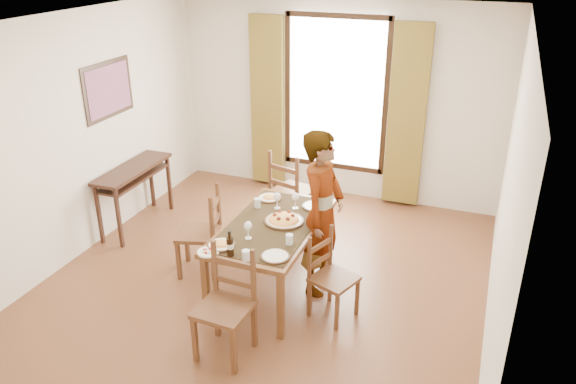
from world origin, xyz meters
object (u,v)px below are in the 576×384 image
(dining_table, at_px, (272,230))
(pasta_platter, at_px, (284,218))
(console_table, at_px, (133,176))
(man, at_px, (322,213))

(dining_table, relative_size, pasta_platter, 3.98)
(console_table, relative_size, pasta_platter, 3.00)
(pasta_platter, bearing_deg, dining_table, -140.70)
(console_table, bearing_deg, man, -10.66)
(console_table, relative_size, man, 0.69)
(dining_table, distance_m, pasta_platter, 0.17)
(man, bearing_deg, dining_table, 117.59)
(man, distance_m, pasta_platter, 0.39)
(console_table, xyz_separation_m, pasta_platter, (2.24, -0.61, 0.12))
(pasta_platter, bearing_deg, console_table, 164.73)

